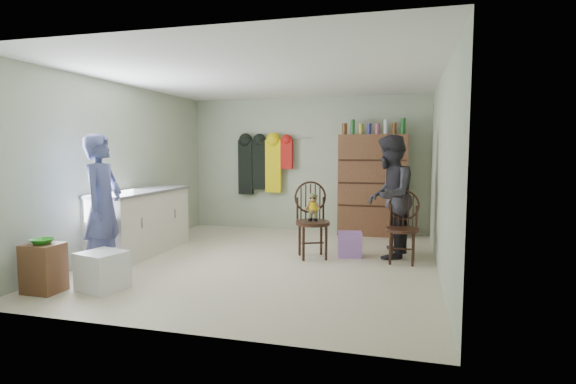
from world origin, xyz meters
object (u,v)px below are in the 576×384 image
(dresser, at_px, (373,185))
(chair_far, at_px, (403,224))
(chair_front, at_px, (312,215))
(counter, at_px, (141,222))

(dresser, bearing_deg, chair_far, -73.30)
(chair_front, height_order, dresser, dresser)
(chair_far, distance_m, dresser, 1.96)
(dresser, bearing_deg, chair_front, -110.47)
(chair_front, distance_m, chair_far, 1.26)
(counter, height_order, chair_front, chair_front)
(chair_front, xyz_separation_m, chair_far, (1.25, 0.04, -0.08))
(counter, height_order, dresser, dresser)
(chair_far, height_order, dresser, dresser)
(chair_front, bearing_deg, counter, 166.61)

